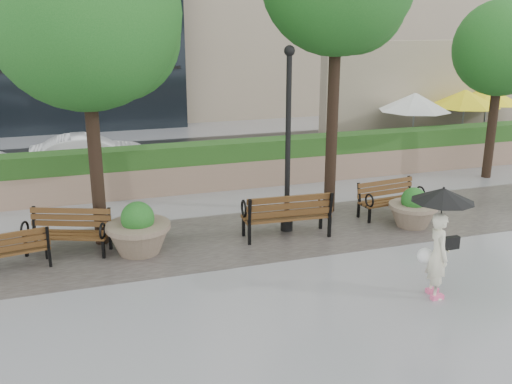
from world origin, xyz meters
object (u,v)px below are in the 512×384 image
object	(u,v)px
bench_2	(287,224)
planter_right	(413,211)
car_right	(90,153)
bench_0	(7,259)
lamppost	(288,153)
pedestrian	(440,232)
planter_left	(139,233)
bench_3	(390,206)
bench_1	(69,241)

from	to	relation	value
bench_2	planter_right	distance (m)	3.10
bench_2	planter_right	xyz separation A→B (m)	(3.09, -0.29, 0.06)
bench_2	car_right	xyz separation A→B (m)	(-3.91, 7.40, 0.29)
bench_0	planter_right	size ratio (longest dim) A/B	1.47
lamppost	planter_right	bearing A→B (deg)	-12.88
car_right	pedestrian	size ratio (longest dim) A/B	1.85
planter_left	planter_right	bearing A→B (deg)	-3.49
bench_3	planter_left	size ratio (longest dim) A/B	1.27
bench_0	pedestrian	xyz separation A→B (m)	(7.31, -3.48, 0.95)
bench_2	lamppost	bearing A→B (deg)	-108.39
bench_0	lamppost	world-z (taller)	lamppost
planter_right	lamppost	distance (m)	3.36
bench_0	planter_left	bearing A→B (deg)	172.38
planter_left	lamppost	size ratio (longest dim) A/B	0.32
bench_3	pedestrian	size ratio (longest dim) A/B	0.86
bench_1	planter_left	size ratio (longest dim) A/B	1.36
bench_0	bench_3	world-z (taller)	bench_3
planter_right	lamppost	size ratio (longest dim) A/B	0.27
bench_2	lamppost	distance (m)	1.60
planter_left	planter_right	distance (m)	6.38
bench_0	bench_1	xyz separation A→B (m)	(1.15, 0.56, 0.02)
lamppost	pedestrian	distance (m)	4.14
bench_1	pedestrian	xyz separation A→B (m)	(6.15, -4.04, 0.93)
car_right	bench_1	bearing A→B (deg)	172.43
bench_0	lamppost	xyz separation A→B (m)	(5.99, 0.38, 1.60)
car_right	lamppost	bearing A→B (deg)	-151.10
bench_1	bench_2	world-z (taller)	bench_2
bench_2	bench_3	bearing A→B (deg)	-166.24
lamppost	car_right	size ratio (longest dim) A/B	1.15
bench_2	bench_0	bearing A→B (deg)	3.54
bench_3	car_right	size ratio (longest dim) A/B	0.46
bench_1	planter_right	distance (m)	7.81
bench_2	bench_3	distance (m)	3.01
bench_3	planter_left	xyz separation A→B (m)	(-6.24, -0.44, 0.18)
planter_left	car_right	world-z (taller)	car_right
bench_2	bench_1	bearing A→B (deg)	-3.23
planter_right	car_right	xyz separation A→B (m)	(-7.00, 7.69, 0.23)
bench_1	car_right	world-z (taller)	car_right
planter_right	car_right	world-z (taller)	car_right
bench_3	planter_left	world-z (taller)	planter_left
bench_1	car_right	xyz separation A→B (m)	(0.77, 6.85, 0.33)
bench_1	planter_right	bearing A→B (deg)	15.24
bench_1	pedestrian	world-z (taller)	pedestrian
planter_right	pedestrian	distance (m)	3.67
planter_left	bench_3	bearing A→B (deg)	4.03
planter_right	car_right	distance (m)	10.40
pedestrian	bench_1	bearing A→B (deg)	72.67
bench_3	planter_right	size ratio (longest dim) A/B	1.49
planter_right	lamppost	xyz separation A→B (m)	(-2.94, 0.67, 1.48)
lamppost	pedestrian	xyz separation A→B (m)	(1.32, -3.87, -0.65)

